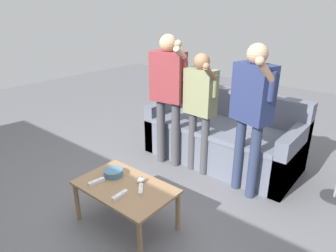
# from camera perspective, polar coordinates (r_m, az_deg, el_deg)

# --- Properties ---
(ground_plane) EXTENTS (12.00, 12.00, 0.00)m
(ground_plane) POSITION_cam_1_polar(r_m,az_deg,el_deg) (3.20, -5.39, -15.21)
(ground_plane) COLOR slate
(couch) EXTENTS (1.95, 0.90, 0.90)m
(couch) POSITION_cam_1_polar(r_m,az_deg,el_deg) (4.01, 10.53, -2.11)
(couch) COLOR slate
(couch) RESTS_ON ground
(coffee_table) EXTENTS (0.90, 0.56, 0.42)m
(coffee_table) POSITION_cam_1_polar(r_m,az_deg,el_deg) (2.80, -8.19, -12.19)
(coffee_table) COLOR #997551
(coffee_table) RESTS_ON ground
(snack_bowl) EXTENTS (0.18, 0.18, 0.06)m
(snack_bowl) POSITION_cam_1_polar(r_m,az_deg,el_deg) (2.93, -10.40, -8.77)
(snack_bowl) COLOR teal
(snack_bowl) RESTS_ON coffee_table
(game_remote_nunchuk) EXTENTS (0.06, 0.09, 0.05)m
(game_remote_nunchuk) POSITION_cam_1_polar(r_m,az_deg,el_deg) (2.79, -5.16, -10.26)
(game_remote_nunchuk) COLOR white
(game_remote_nunchuk) RESTS_ON coffee_table
(player_left) EXTENTS (0.51, 0.32, 1.64)m
(player_left) POSITION_cam_1_polar(r_m,az_deg,el_deg) (3.60, 0.03, 7.54)
(player_left) COLOR #47474C
(player_left) RESTS_ON ground
(player_center) EXTENTS (0.43, 0.32, 1.46)m
(player_center) POSITION_cam_1_polar(r_m,az_deg,el_deg) (3.45, 6.15, 4.78)
(player_center) COLOR #47474C
(player_center) RESTS_ON ground
(player_right) EXTENTS (0.46, 0.45, 1.62)m
(player_right) POSITION_cam_1_polar(r_m,az_deg,el_deg) (3.08, 15.72, 3.92)
(player_right) COLOR #2D3856
(player_right) RESTS_ON ground
(game_remote_wand_near) EXTENTS (0.13, 0.14, 0.03)m
(game_remote_wand_near) POSITION_cam_1_polar(r_m,az_deg,el_deg) (2.68, -5.24, -11.93)
(game_remote_wand_near) COLOR white
(game_remote_wand_near) RESTS_ON coffee_table
(game_remote_wand_far) EXTENTS (0.06, 0.16, 0.03)m
(game_remote_wand_far) POSITION_cam_1_polar(r_m,az_deg,el_deg) (2.85, -13.54, -10.31)
(game_remote_wand_far) COLOR white
(game_remote_wand_far) RESTS_ON coffee_table
(game_remote_wand_spare) EXTENTS (0.04, 0.16, 0.03)m
(game_remote_wand_spare) POSITION_cam_1_polar(r_m,az_deg,el_deg) (2.63, -9.21, -12.93)
(game_remote_wand_spare) COLOR white
(game_remote_wand_spare) RESTS_ON coffee_table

